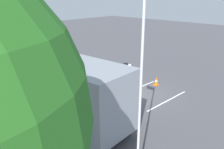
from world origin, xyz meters
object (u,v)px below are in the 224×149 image
object	(u,v)px
flagpole	(140,88)
traffic_cone	(156,81)
spectator_centre	(91,81)
stunt_motorcycle	(126,71)
spectator_far_left	(116,91)
spectator_right	(79,78)
spectator_left	(103,86)
parked_motorcycle_silver	(113,110)
tour_bus	(52,86)
spectator_far_right	(71,76)

from	to	relation	value
flagpole	traffic_cone	xyz separation A→B (m)	(4.66, -8.23, -3.23)
spectator_centre	flagpole	size ratio (longest dim) A/B	0.25
stunt_motorcycle	traffic_cone	distance (m)	2.49
spectator_far_left	spectator_centre	distance (m)	2.05
spectator_right	spectator_left	bearing A→B (deg)	-171.94
spectator_far_left	parked_motorcycle_silver	xyz separation A→B (m)	(-0.73, 0.96, -0.54)
stunt_motorcycle	tour_bus	bearing A→B (deg)	97.75
spectator_far_left	traffic_cone	size ratio (longest dim) A/B	2.72
spectator_far_left	parked_motorcycle_silver	distance (m)	1.32
spectator_right	spectator_far_right	distance (m)	0.87
tour_bus	parked_motorcycle_silver	xyz separation A→B (m)	(-2.55, -1.90, -1.16)
tour_bus	parked_motorcycle_silver	size ratio (longest dim) A/B	4.54
traffic_cone	spectator_centre	bearing A→B (deg)	69.47
spectator_far_right	stunt_motorcycle	xyz separation A→B (m)	(-1.14, -4.26, -0.37)
parked_motorcycle_silver	spectator_far_left	bearing A→B (deg)	-52.68
spectator_far_left	spectator_left	size ratio (longest dim) A/B	1.01
spectator_far_left	spectator_left	world-z (taller)	spectator_far_left
spectator_far_right	traffic_cone	size ratio (longest dim) A/B	2.64
spectator_far_right	stunt_motorcycle	size ratio (longest dim) A/B	0.82
spectator_centre	spectator_right	size ratio (longest dim) A/B	1.02
spectator_centre	parked_motorcycle_silver	xyz separation A→B (m)	(-2.78, 0.98, -0.61)
spectator_far_left	parked_motorcycle_silver	size ratio (longest dim) A/B	0.84
spectator_centre	spectator_far_right	world-z (taller)	spectator_centre
tour_bus	spectator_centre	bearing A→B (deg)	-85.38
spectator_centre	spectator_far_right	size ratio (longest dim) A/B	1.09
parked_motorcycle_silver	traffic_cone	distance (m)	5.65
spectator_right	parked_motorcycle_silver	world-z (taller)	spectator_right
tour_bus	spectator_right	bearing A→B (deg)	-65.39
spectator_far_left	spectator_far_right	xyz separation A→B (m)	(3.91, 0.08, -0.03)
flagpole	traffic_cone	size ratio (longest dim) A/B	11.37
flagpole	traffic_cone	bearing A→B (deg)	-60.47
tour_bus	flagpole	xyz separation A→B (m)	(-6.14, 0.79, 1.89)
spectator_far_left	stunt_motorcycle	distance (m)	5.03
spectator_centre	stunt_motorcycle	world-z (taller)	spectator_centre
spectator_centre	parked_motorcycle_silver	distance (m)	3.01
spectator_right	traffic_cone	size ratio (longest dim) A/B	2.84
spectator_right	spectator_far_right	bearing A→B (deg)	-4.41
spectator_left	spectator_far_right	bearing A→B (deg)	4.28
spectator_right	stunt_motorcycle	world-z (taller)	spectator_right
parked_motorcycle_silver	stunt_motorcycle	world-z (taller)	stunt_motorcycle
spectator_left	spectator_far_right	xyz separation A→B (m)	(2.82, 0.21, -0.02)
spectator_centre	spectator_far_right	xyz separation A→B (m)	(1.87, 0.10, -0.11)
spectator_centre	parked_motorcycle_silver	world-z (taller)	spectator_centre
spectator_left	stunt_motorcycle	xyz separation A→B (m)	(1.68, -4.05, -0.39)
tour_bus	spectator_centre	xyz separation A→B (m)	(0.23, -2.87, -0.55)
spectator_left	parked_motorcycle_silver	size ratio (longest dim) A/B	0.83
spectator_far_left	parked_motorcycle_silver	bearing A→B (deg)	127.32
tour_bus	stunt_motorcycle	world-z (taller)	tour_bus
parked_motorcycle_silver	stunt_motorcycle	xyz separation A→B (m)	(3.50, -5.14, 0.13)
flagpole	traffic_cone	distance (m)	10.00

